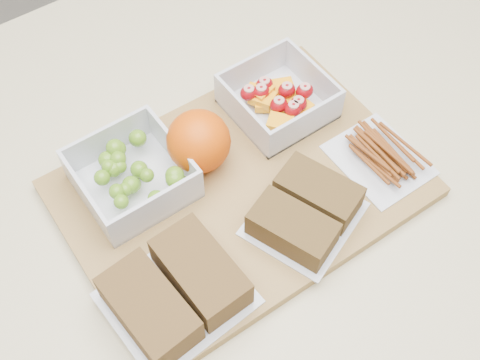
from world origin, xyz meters
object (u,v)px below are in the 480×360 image
(grape_container, at_px, (133,174))
(sandwich_bag_center, at_px, (305,211))
(pretzel_bag, at_px, (380,154))
(cutting_board, at_px, (240,188))
(fruit_container, at_px, (278,100))
(sandwich_bag_left, at_px, (175,290))
(orange, at_px, (199,141))

(grape_container, xyz_separation_m, sandwich_bag_center, (0.14, -0.16, -0.00))
(grape_container, bearing_deg, pretzel_bag, -28.63)
(cutting_board, relative_size, fruit_container, 3.48)
(pretzel_bag, bearing_deg, grape_container, 151.37)
(fruit_container, xyz_separation_m, pretzel_bag, (0.05, -0.14, -0.01))
(cutting_board, bearing_deg, pretzel_bag, -22.33)
(sandwich_bag_left, bearing_deg, pretzel_bag, 1.95)
(orange, height_order, sandwich_bag_center, orange)
(sandwich_bag_center, bearing_deg, cutting_board, 111.87)
(grape_container, bearing_deg, fruit_container, -1.56)
(pretzel_bag, bearing_deg, orange, 144.68)
(sandwich_bag_center, height_order, pretzel_bag, sandwich_bag_center)
(sandwich_bag_center, bearing_deg, sandwich_bag_left, 179.33)
(grape_container, bearing_deg, sandwich_bag_center, -49.06)
(sandwich_bag_left, bearing_deg, cutting_board, 29.70)
(grape_container, relative_size, sandwich_bag_center, 0.80)
(fruit_container, height_order, pretzel_bag, fruit_container)
(sandwich_bag_left, bearing_deg, sandwich_bag_center, -0.67)
(sandwich_bag_center, bearing_deg, grape_container, 130.94)
(orange, xyz_separation_m, sandwich_bag_center, (0.05, -0.14, -0.02))
(sandwich_bag_left, bearing_deg, fruit_container, 30.93)
(cutting_board, distance_m, grape_container, 0.13)
(fruit_container, height_order, sandwich_bag_left, fruit_container)
(fruit_container, distance_m, sandwich_bag_left, 0.29)
(cutting_board, bearing_deg, sandwich_bag_left, -149.31)
(orange, height_order, sandwich_bag_left, orange)
(cutting_board, relative_size, sandwich_bag_center, 2.69)
(sandwich_bag_left, relative_size, sandwich_bag_center, 0.98)
(orange, relative_size, sandwich_bag_left, 0.52)
(orange, distance_m, pretzel_bag, 0.23)
(fruit_container, bearing_deg, sandwich_bag_left, -149.07)
(sandwich_bag_center, bearing_deg, pretzel_bag, 5.45)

